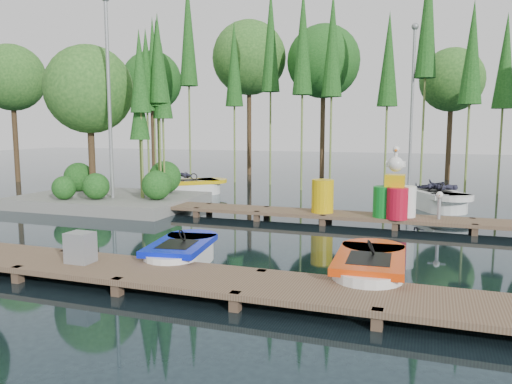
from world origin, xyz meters
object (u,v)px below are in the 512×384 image
(boat_yellow_far, at_px, (192,187))
(drum_cluster, at_px, (395,197))
(yellow_barrel, at_px, (323,196))
(utility_cabinet, at_px, (80,247))
(boat_blue, at_px, (181,254))
(island, at_px, (104,117))
(boat_red, at_px, (370,271))

(boat_yellow_far, relative_size, drum_cluster, 1.51)
(yellow_barrel, height_order, drum_cluster, drum_cluster)
(boat_yellow_far, xyz_separation_m, utility_cabinet, (3.42, -11.36, 0.28))
(boat_blue, bearing_deg, yellow_barrel, 64.15)
(boat_blue, xyz_separation_m, yellow_barrel, (1.75, 5.62, 0.56))
(boat_blue, bearing_deg, island, 126.64)
(utility_cabinet, height_order, yellow_barrel, yellow_barrel)
(island, height_order, yellow_barrel, island)
(boat_red, relative_size, drum_cluster, 1.34)
(island, distance_m, drum_cluster, 10.59)
(boat_red, distance_m, boat_yellow_far, 13.19)
(yellow_barrel, relative_size, drum_cluster, 0.49)
(drum_cluster, bearing_deg, island, 174.76)
(drum_cluster, bearing_deg, boat_yellow_far, 152.45)
(boat_red, distance_m, drum_cluster, 5.51)
(boat_blue, xyz_separation_m, drum_cluster, (3.85, 5.46, 0.66))
(boat_yellow_far, distance_m, yellow_barrel, 7.89)
(island, bearing_deg, boat_blue, -44.82)
(boat_blue, bearing_deg, drum_cluster, 46.26)
(utility_cabinet, distance_m, drum_cluster, 8.63)
(boat_red, height_order, boat_yellow_far, boat_yellow_far)
(utility_cabinet, bearing_deg, island, 123.01)
(boat_yellow_far, distance_m, utility_cabinet, 11.87)
(island, distance_m, utility_cabinet, 9.65)
(island, relative_size, boat_blue, 2.68)
(boat_red, distance_m, yellow_barrel, 6.01)
(boat_red, relative_size, boat_yellow_far, 0.89)
(boat_blue, height_order, utility_cabinet, utility_cabinet)
(boat_red, xyz_separation_m, boat_yellow_far, (-8.62, 9.99, 0.05))
(boat_blue, relative_size, boat_yellow_far, 0.83)
(utility_cabinet, relative_size, yellow_barrel, 0.58)
(boat_yellow_far, xyz_separation_m, drum_cluster, (8.66, -4.52, 0.58))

